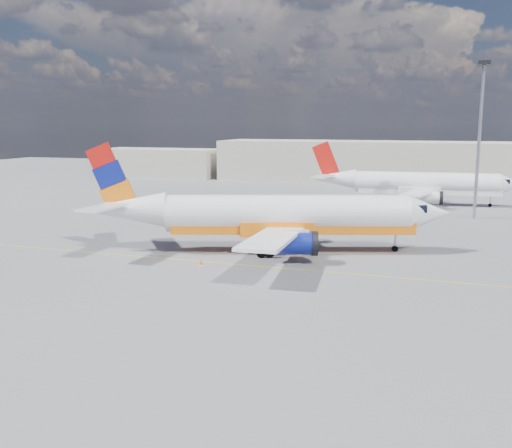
% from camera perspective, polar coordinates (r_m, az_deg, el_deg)
% --- Properties ---
extents(ground, '(240.00, 240.00, 0.00)m').
position_cam_1_polar(ground, '(44.45, -1.34, -5.14)').
color(ground, '#59595E').
rests_on(ground, ground).
extents(taxi_line, '(70.00, 0.15, 0.01)m').
position_cam_1_polar(taxi_line, '(47.19, -0.11, -4.22)').
color(taxi_line, yellow).
rests_on(taxi_line, ground).
extents(terminal_main, '(70.00, 14.00, 8.00)m').
position_cam_1_polar(terminal_main, '(116.00, 13.73, 6.04)').
color(terminal_main, beige).
rests_on(terminal_main, ground).
extents(terminal_annex, '(26.00, 10.00, 6.00)m').
position_cam_1_polar(terminal_annex, '(127.44, -9.54, 6.08)').
color(terminal_annex, beige).
rests_on(terminal_annex, ground).
extents(main_jet, '(33.13, 25.16, 10.06)m').
position_cam_1_polar(main_jet, '(51.78, 1.97, 0.84)').
color(main_jet, white).
rests_on(main_jet, ground).
extents(second_jet, '(29.71, 23.41, 9.01)m').
position_cam_1_polar(second_jet, '(85.02, 15.93, 3.87)').
color(second_jet, white).
rests_on(second_jet, ground).
extents(traffic_cone, '(0.38, 0.38, 0.53)m').
position_cam_1_polar(traffic_cone, '(47.72, -5.51, -3.79)').
color(traffic_cone, white).
rests_on(traffic_cone, ground).
extents(floodlight_mast, '(1.38, 1.38, 18.84)m').
position_cam_1_polar(floodlight_mast, '(74.18, 21.50, 9.12)').
color(floodlight_mast, '#9B9BA4').
rests_on(floodlight_mast, ground).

